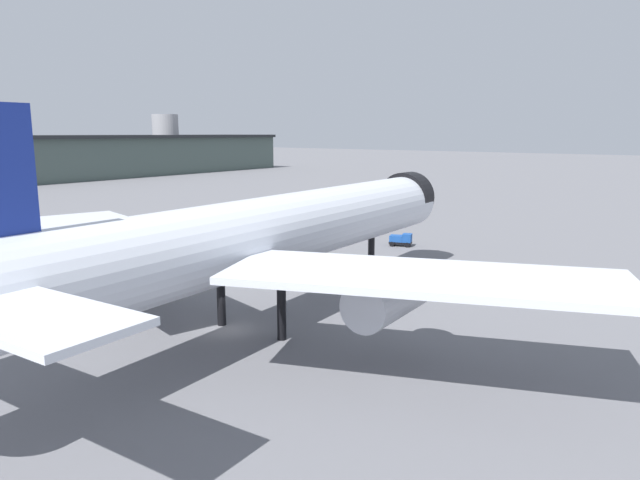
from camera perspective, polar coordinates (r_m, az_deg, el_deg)
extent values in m
plane|color=slate|center=(50.01, -9.21, -8.74)|extent=(900.00, 900.00, 0.00)
cylinder|color=silver|center=(49.35, -4.91, 0.75)|extent=(57.48, 13.11, 6.18)
cone|color=silver|center=(73.74, 8.93, 3.90)|extent=(7.49, 6.84, 6.06)
cylinder|color=black|center=(72.57, 8.54, 4.17)|extent=(3.52, 6.54, 6.24)
cube|color=silver|center=(57.83, -20.22, 0.80)|extent=(13.88, 26.99, 0.49)
cylinder|color=#B7BAC1|center=(56.62, -17.11, -1.32)|extent=(8.36, 4.35, 3.40)
cube|color=silver|center=(37.77, 10.25, -3.62)|extent=(19.16, 27.17, 0.49)
cylinder|color=#B7BAC1|center=(40.73, 6.91, -5.46)|extent=(8.36, 4.35, 3.40)
cube|color=silver|center=(27.88, -26.59, -6.72)|extent=(6.36, 10.84, 0.37)
cylinder|color=black|center=(65.52, 5.07, -1.78)|extent=(0.74, 0.74, 4.95)
cylinder|color=black|center=(50.54, -9.73, -5.61)|extent=(0.74, 0.74, 4.95)
cylinder|color=black|center=(46.52, -3.81, -6.90)|extent=(0.74, 0.74, 4.95)
cylinder|color=#939399|center=(253.16, -14.95, 9.18)|extent=(10.71, 10.71, 23.96)
cube|color=black|center=(85.72, 7.94, -0.26)|extent=(2.69, 3.57, 0.30)
cube|color=#194799|center=(85.43, 8.59, 0.20)|extent=(1.96, 1.79, 1.20)
cube|color=#1E2D38|center=(85.30, 8.97, 0.34)|extent=(1.28, 0.58, 0.60)
cube|color=#194799|center=(85.72, 7.57, 0.16)|extent=(2.21, 2.38, 0.90)
cylinder|color=black|center=(86.35, 8.76, -0.30)|extent=(0.52, 0.75, 0.70)
cylinder|color=black|center=(84.79, 8.59, -0.49)|extent=(0.52, 0.75, 0.70)
cylinder|color=black|center=(86.72, 7.30, -0.22)|extent=(0.52, 0.75, 0.70)
cylinder|color=black|center=(85.18, 7.10, -0.41)|extent=(0.52, 0.75, 0.70)
cone|color=#F2600C|center=(75.90, 21.95, -2.49)|extent=(0.47, 0.47, 0.59)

